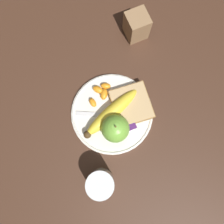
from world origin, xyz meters
TOP-DOWN VIEW (x-y plane):
  - ground_plane at (0.00, 0.00)m, footprint 3.00×3.00m
  - plate at (0.00, 0.00)m, footprint 0.24×0.24m
  - juice_glass at (-0.16, 0.10)m, footprint 0.07×0.07m
  - apple at (-0.05, 0.01)m, footprint 0.08×0.08m
  - banana at (-0.00, 0.01)m, footprint 0.10×0.19m
  - bread_slice at (0.00, -0.06)m, footprint 0.12×0.12m
  - fork at (-0.00, 0.01)m, footprint 0.09×0.16m
  - jam_packet at (-0.05, -0.03)m, footprint 0.04×0.03m
  - orange_segment_0 at (0.05, 0.04)m, footprint 0.03×0.02m
  - orange_segment_1 at (0.08, 0.01)m, footprint 0.04×0.04m
  - orange_segment_2 at (0.08, -0.01)m, footprint 0.03×0.03m
  - orange_segment_3 at (0.03, -0.03)m, footprint 0.02×0.04m
  - orange_segment_4 at (0.06, 0.00)m, footprint 0.04×0.03m
  - condiment_caddy at (0.21, -0.17)m, footprint 0.06×0.06m

SIDE VIEW (x-z plane):
  - ground_plane at x=0.00m, z-range 0.00..0.00m
  - plate at x=0.00m, z-range 0.00..0.02m
  - fork at x=0.00m, z-range 0.01..0.02m
  - orange_segment_0 at x=0.05m, z-range 0.01..0.03m
  - orange_segment_2 at x=0.08m, z-range 0.01..0.03m
  - orange_segment_1 at x=0.08m, z-range 0.01..0.03m
  - orange_segment_4 at x=0.06m, z-range 0.01..0.03m
  - orange_segment_3 at x=0.03m, z-range 0.01..0.03m
  - jam_packet at x=-0.05m, z-range 0.01..0.03m
  - bread_slice at x=0.00m, z-range 0.01..0.03m
  - banana at x=0.00m, z-range 0.01..0.05m
  - juice_glass at x=-0.16m, z-range 0.00..0.08m
  - condiment_caddy at x=0.21m, z-range 0.00..0.09m
  - apple at x=-0.05m, z-range 0.01..0.09m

